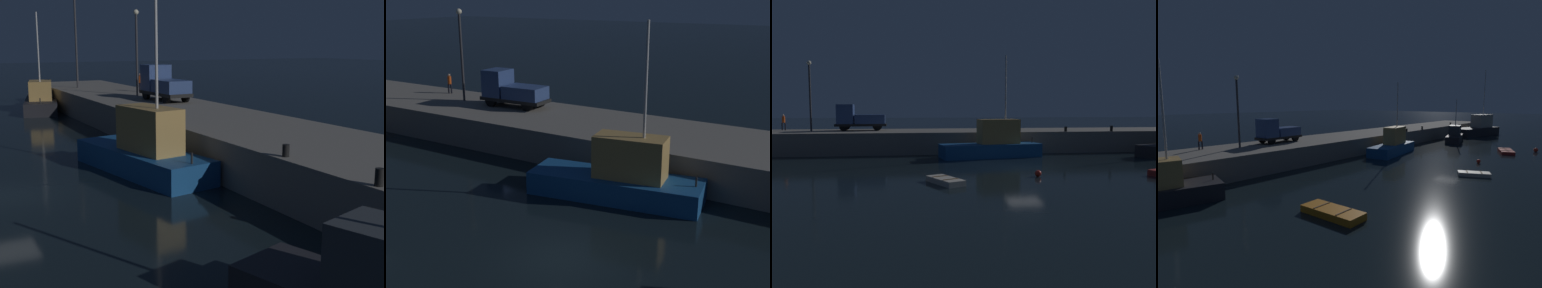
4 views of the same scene
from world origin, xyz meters
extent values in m
plane|color=black|center=(0.00, 0.00, 0.00)|extent=(320.00, 320.00, 0.00)
cube|color=gray|center=(0.00, 12.91, 1.05)|extent=(75.43, 7.70, 2.10)
cube|color=#195193|center=(-1.22, 6.82, 0.60)|extent=(9.31, 4.19, 1.21)
cube|color=tan|center=(-0.46, 6.95, 2.30)|extent=(3.84, 2.24, 2.19)
cylinder|color=silver|center=(0.20, 7.06, 6.24)|extent=(0.14, 0.14, 5.69)
cylinder|color=#262626|center=(2.86, 7.51, 1.46)|extent=(0.10, 0.10, 0.50)
cylinder|color=#38383D|center=(-18.35, 13.61, 5.42)|extent=(0.20, 0.20, 6.63)
sphere|color=#F9EFCC|center=(-18.35, 13.61, 8.91)|extent=(0.44, 0.44, 0.44)
cylinder|color=black|center=(-15.03, 12.99, 2.55)|extent=(0.91, 0.32, 0.90)
cylinder|color=black|center=(-15.12, 14.60, 2.55)|extent=(0.91, 0.32, 0.90)
cylinder|color=black|center=(-11.75, 13.16, 2.55)|extent=(0.91, 0.32, 0.90)
cylinder|color=black|center=(-11.83, 14.77, 2.55)|extent=(0.91, 0.32, 0.90)
cube|color=black|center=(-13.43, 13.88, 2.68)|extent=(5.24, 2.17, 0.25)
cube|color=#334C84|center=(-14.97, 13.80, 3.79)|extent=(1.74, 2.00, 1.98)
cube|color=#334C84|center=(-12.51, 13.93, 3.27)|extent=(3.08, 2.06, 0.93)
cylinder|color=black|center=(-21.32, 15.16, 2.50)|extent=(0.13, 0.13, 0.79)
cylinder|color=black|center=(-21.63, 15.15, 2.50)|extent=(0.13, 0.13, 0.79)
cylinder|color=#E54C14|center=(-21.48, 15.15, 3.22)|extent=(0.31, 0.31, 0.65)
sphere|color=beige|center=(-21.48, 15.15, 3.66)|extent=(0.19, 0.19, 0.19)
camera|label=1|loc=(22.58, -2.98, 6.40)|focal=48.90mm
camera|label=2|loc=(10.25, -15.19, 10.29)|focal=47.63mm
camera|label=3|loc=(-7.98, -27.64, 4.37)|focal=36.67mm
camera|label=4|loc=(-33.42, -14.02, 6.57)|focal=28.11mm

